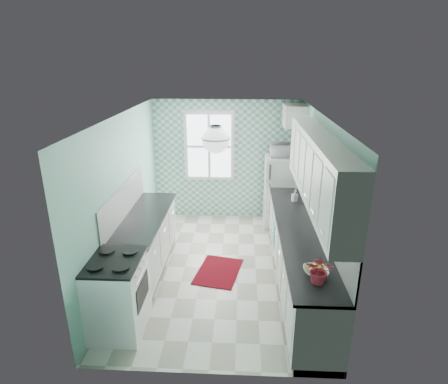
{
  "coord_description": "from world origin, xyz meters",
  "views": [
    {
      "loc": [
        0.33,
        -5.38,
        3.3
      ],
      "look_at": [
        0.05,
        0.25,
        1.25
      ],
      "focal_mm": 30.0,
      "sensor_mm": 36.0,
      "label": 1
    }
  ],
  "objects_px": {
    "stove": "(118,293)",
    "sink": "(292,202)",
    "microwave": "(282,150)",
    "potted_plant": "(320,270)",
    "fruit_bowl": "(316,271)",
    "ceiling_light": "(216,140)",
    "fridge": "(280,191)"
  },
  "relations": [
    {
      "from": "sink",
      "to": "fruit_bowl",
      "type": "distance_m",
      "value": 2.31
    },
    {
      "from": "sink",
      "to": "fruit_bowl",
      "type": "height_order",
      "value": "sink"
    },
    {
      "from": "ceiling_light",
      "to": "fridge",
      "type": "height_order",
      "value": "ceiling_light"
    },
    {
      "from": "sink",
      "to": "microwave",
      "type": "xyz_separation_m",
      "value": [
        -0.09,
        1.07,
        0.65
      ]
    },
    {
      "from": "stove",
      "to": "potted_plant",
      "type": "xyz_separation_m",
      "value": [
        2.4,
        -0.3,
        0.59
      ]
    },
    {
      "from": "fridge",
      "to": "stove",
      "type": "bearing_deg",
      "value": -126.01
    },
    {
      "from": "fruit_bowl",
      "to": "potted_plant",
      "type": "height_order",
      "value": "potted_plant"
    },
    {
      "from": "ceiling_light",
      "to": "potted_plant",
      "type": "bearing_deg",
      "value": -39.52
    },
    {
      "from": "potted_plant",
      "to": "ceiling_light",
      "type": "bearing_deg",
      "value": 140.48
    },
    {
      "from": "ceiling_light",
      "to": "sink",
      "type": "relative_size",
      "value": 0.62
    },
    {
      "from": "stove",
      "to": "potted_plant",
      "type": "distance_m",
      "value": 2.49
    },
    {
      "from": "ceiling_light",
      "to": "microwave",
      "type": "relative_size",
      "value": 0.76
    },
    {
      "from": "ceiling_light",
      "to": "fridge",
      "type": "relative_size",
      "value": 0.24
    },
    {
      "from": "fruit_bowl",
      "to": "microwave",
      "type": "xyz_separation_m",
      "value": [
        -0.09,
        3.38,
        0.61
      ]
    },
    {
      "from": "fruit_bowl",
      "to": "microwave",
      "type": "bearing_deg",
      "value": 91.53
    },
    {
      "from": "potted_plant",
      "to": "fruit_bowl",
      "type": "bearing_deg",
      "value": 90.0
    },
    {
      "from": "ceiling_light",
      "to": "stove",
      "type": "bearing_deg",
      "value": -150.03
    },
    {
      "from": "fruit_bowl",
      "to": "fridge",
      "type": "bearing_deg",
      "value": 91.53
    },
    {
      "from": "sink",
      "to": "microwave",
      "type": "height_order",
      "value": "microwave"
    },
    {
      "from": "fridge",
      "to": "stove",
      "type": "height_order",
      "value": "fridge"
    },
    {
      "from": "stove",
      "to": "fruit_bowl",
      "type": "xyz_separation_m",
      "value": [
        2.4,
        -0.12,
        0.47
      ]
    },
    {
      "from": "stove",
      "to": "microwave",
      "type": "height_order",
      "value": "microwave"
    },
    {
      "from": "ceiling_light",
      "to": "potted_plant",
      "type": "xyz_separation_m",
      "value": [
        1.2,
        -0.99,
        -1.22
      ]
    },
    {
      "from": "fridge",
      "to": "fruit_bowl",
      "type": "bearing_deg",
      "value": -89.21
    },
    {
      "from": "fridge",
      "to": "microwave",
      "type": "relative_size",
      "value": 3.14
    },
    {
      "from": "stove",
      "to": "sink",
      "type": "bearing_deg",
      "value": 42.83
    },
    {
      "from": "fridge",
      "to": "potted_plant",
      "type": "xyz_separation_m",
      "value": [
        0.09,
        -3.56,
        0.38
      ]
    },
    {
      "from": "fruit_bowl",
      "to": "potted_plant",
      "type": "relative_size",
      "value": 0.88
    },
    {
      "from": "potted_plant",
      "to": "microwave",
      "type": "relative_size",
      "value": 0.7
    },
    {
      "from": "ceiling_light",
      "to": "fridge",
      "type": "bearing_deg",
      "value": 66.67
    },
    {
      "from": "ceiling_light",
      "to": "microwave",
      "type": "xyz_separation_m",
      "value": [
        1.11,
        2.57,
        -0.74
      ]
    },
    {
      "from": "fruit_bowl",
      "to": "microwave",
      "type": "distance_m",
      "value": 3.44
    }
  ]
}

